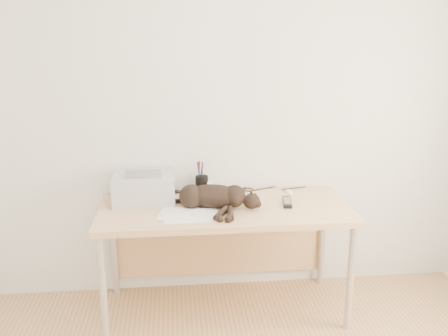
{
  "coord_description": "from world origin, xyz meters",
  "views": [
    {
      "loc": [
        -0.31,
        -1.59,
        1.83
      ],
      "look_at": [
        -0.01,
        1.34,
        1.01
      ],
      "focal_mm": 40.0,
      "sensor_mm": 36.0,
      "label": 1
    }
  ],
  "objects": [
    {
      "name": "desk",
      "position": [
        0.0,
        1.48,
        0.61
      ],
      "size": [
        1.6,
        0.7,
        0.74
      ],
      "color": "#E6B687",
      "rests_on": "floor"
    },
    {
      "name": "cat",
      "position": [
        -0.09,
        1.38,
        0.81
      ],
      "size": [
        0.68,
        0.41,
        0.16
      ],
      "rotation": [
        0.0,
        0.0,
        -0.22
      ],
      "color": "black",
      "rests_on": "desk"
    },
    {
      "name": "papers",
      "position": [
        -0.23,
        1.25,
        0.74
      ],
      "size": [
        0.38,
        0.29,
        0.01
      ],
      "color": "white",
      "rests_on": "desk"
    },
    {
      "name": "mug",
      "position": [
        -0.05,
        1.6,
        0.79
      ],
      "size": [
        0.14,
        0.14,
        0.1
      ],
      "primitive_type": "imported",
      "rotation": [
        0.0,
        0.0,
        1.12
      ],
      "color": "white",
      "rests_on": "desk"
    },
    {
      "name": "printer",
      "position": [
        -0.52,
        1.56,
        0.83
      ],
      "size": [
        0.4,
        0.35,
        0.19
      ],
      "color": "#A9A9AE",
      "rests_on": "desk"
    },
    {
      "name": "remote_grey",
      "position": [
        0.09,
        1.6,
        0.75
      ],
      "size": [
        0.13,
        0.19,
        0.02
      ],
      "primitive_type": "cube",
      "rotation": [
        0.0,
        0.0,
        0.45
      ],
      "color": "slate",
      "rests_on": "desk"
    },
    {
      "name": "wall_back",
      "position": [
        0.0,
        1.75,
        1.3
      ],
      "size": [
        3.5,
        0.0,
        3.5
      ],
      "primitive_type": "plane",
      "rotation": [
        1.57,
        0.0,
        0.0
      ],
      "color": "white",
      "rests_on": "floor"
    },
    {
      "name": "cable_tangle",
      "position": [
        0.0,
        1.7,
        0.75
      ],
      "size": [
        1.36,
        0.08,
        0.01
      ],
      "primitive_type": null,
      "color": "black",
      "rests_on": "desk"
    },
    {
      "name": "remote_black",
      "position": [
        0.41,
        1.4,
        0.75
      ],
      "size": [
        0.08,
        0.2,
        0.02
      ],
      "primitive_type": "cube",
      "rotation": [
        0.0,
        0.0,
        -0.17
      ],
      "color": "black",
      "rests_on": "desk"
    },
    {
      "name": "mouse",
      "position": [
        0.48,
        1.62,
        0.76
      ],
      "size": [
        0.07,
        0.1,
        0.03
      ],
      "primitive_type": "ellipsoid",
      "rotation": [
        0.0,
        0.0,
        -0.09
      ],
      "color": "white",
      "rests_on": "desk"
    },
    {
      "name": "pen_cup",
      "position": [
        -0.13,
        1.68,
        0.8
      ],
      "size": [
        0.09,
        0.09,
        0.22
      ],
      "color": "black",
      "rests_on": "desk"
    }
  ]
}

